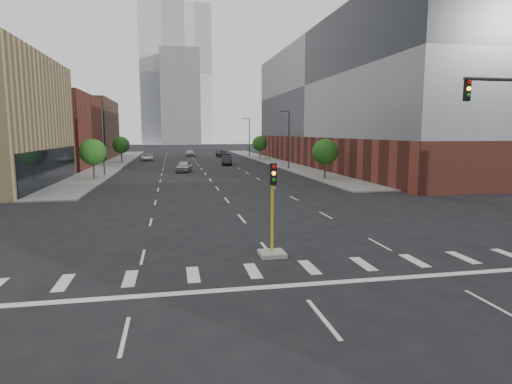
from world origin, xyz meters
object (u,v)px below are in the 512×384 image
object	(u,v)px
median_traffic_signal	(272,236)
car_distant	(190,153)
car_mid_right	(227,160)
car_far_left	(147,157)
car_deep_right	(223,154)
car_near_left	(184,166)

from	to	relation	value
median_traffic_signal	car_distant	bearing A→B (deg)	90.19
car_mid_right	car_far_left	world-z (taller)	car_mid_right
car_mid_right	car_far_left	distance (m)	20.64
car_far_left	car_distant	world-z (taller)	car_distant
car_deep_right	car_far_left	bearing A→B (deg)	-158.94
car_distant	car_deep_right	bearing A→B (deg)	-38.35
car_mid_right	car_near_left	bearing A→B (deg)	-118.30
car_far_left	median_traffic_signal	bearing A→B (deg)	-85.56
median_traffic_signal	car_mid_right	world-z (taller)	median_traffic_signal
median_traffic_signal	car_far_left	xyz separation A→B (m)	(-9.59, 71.17, -0.28)
median_traffic_signal	car_deep_right	distance (m)	81.32
median_traffic_signal	car_mid_right	bearing A→B (deg)	84.95
car_near_left	car_far_left	bearing A→B (deg)	113.68
car_mid_right	car_deep_right	size ratio (longest dim) A/B	0.88
median_traffic_signal	car_distant	size ratio (longest dim) A/B	0.92
car_near_left	car_distant	bearing A→B (deg)	95.99
car_far_left	car_distant	size ratio (longest dim) A/B	1.05
median_traffic_signal	car_distant	world-z (taller)	median_traffic_signal
car_near_left	car_distant	xyz separation A→B (m)	(2.56, 42.03, 0.01)
car_near_left	car_deep_right	distance (m)	37.81
car_far_left	car_distant	distance (m)	17.98
car_deep_right	median_traffic_signal	bearing A→B (deg)	-104.41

